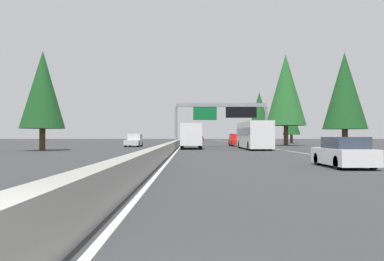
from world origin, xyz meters
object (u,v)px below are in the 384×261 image
at_px(sedan_distant_a, 201,139).
at_px(conifer_right_near, 345,91).
at_px(sign_gantry_overhead, 222,112).
at_px(oncoming_near, 134,140).
at_px(bus_mid_left, 254,134).
at_px(conifer_left_near, 43,90).
at_px(pickup_far_right, 236,140).
at_px(sedan_mid_center, 344,153).
at_px(conifer_right_far, 291,120).
at_px(box_truck_distant_b, 191,135).
at_px(conifer_right_mid, 286,90).
at_px(conifer_right_distant, 259,111).

xyz_separation_m(sedan_distant_a, conifer_right_near, (-90.55, -12.18, 5.47)).
relative_size(sign_gantry_overhead, oncoming_near, 2.26).
xyz_separation_m(bus_mid_left, sedan_distant_a, (85.53, 3.60, -1.03)).
xyz_separation_m(oncoming_near, conifer_left_near, (-15.44, 7.45, 5.45)).
relative_size(pickup_far_right, conifer_right_near, 0.55).
bearing_deg(sedan_mid_center, sedan_distant_a, 1.88).
bearing_deg(oncoming_near, pickup_far_right, 106.38).
xyz_separation_m(bus_mid_left, conifer_right_far, (38.01, -14.11, 3.28)).
bearing_deg(sedan_distant_a, conifer_right_far, -159.55).
distance_m(box_truck_distant_b, oncoming_near, 12.74).
xyz_separation_m(conifer_right_mid, conifer_left_near, (-22.12, 30.84, -2.54)).
height_order(sedan_distant_a, conifer_right_far, conifer_right_far).
height_order(box_truck_distant_b, conifer_right_distant, conifer_right_distant).
distance_m(sedan_mid_center, conifer_right_distant, 87.14).
bearing_deg(sign_gantry_overhead, conifer_right_far, -29.89).
bearing_deg(conifer_left_near, sedan_distant_a, -12.05).
xyz_separation_m(box_truck_distant_b, sedan_distant_a, (83.97, -3.58, -0.93)).
bearing_deg(bus_mid_left, conifer_right_near, -120.37).
bearing_deg(sedan_mid_center, sign_gantry_overhead, 4.79).
xyz_separation_m(conifer_right_distant, conifer_left_near, (-63.59, 33.86, -1.66)).
height_order(sign_gantry_overhead, box_truck_distant_b, sign_gantry_overhead).
xyz_separation_m(sedan_mid_center, bus_mid_left, (26.63, 0.07, 1.03)).
bearing_deg(sedan_distant_a, conifer_left_near, 167.95).
distance_m(sign_gantry_overhead, bus_mid_left, 9.45).
xyz_separation_m(sign_gantry_overhead, box_truck_distant_b, (-6.91, 4.32, -3.16)).
height_order(conifer_right_far, conifer_right_distant, conifer_right_distant).
height_order(sedan_mid_center, conifer_right_near, conifer_right_near).
distance_m(sign_gantry_overhead, conifer_right_mid, 15.12).
relative_size(bus_mid_left, conifer_left_near, 1.10).
bearing_deg(conifer_right_mid, sedan_mid_center, 169.81).
xyz_separation_m(conifer_right_near, conifer_right_mid, (23.05, 0.47, 2.74)).
bearing_deg(box_truck_distant_b, conifer_right_far, -30.30).
distance_m(sedan_distant_a, pickup_far_right, 69.80).
xyz_separation_m(sedan_mid_center, conifer_right_near, (21.61, -8.50, 5.47)).
xyz_separation_m(conifer_right_far, conifer_right_distant, (21.49, 2.99, 3.03)).
distance_m(sedan_mid_center, conifer_right_far, 66.29).
xyz_separation_m(box_truck_distant_b, pickup_far_right, (14.25, -7.05, -0.70)).
bearing_deg(conifer_right_far, sedan_distant_a, 20.45).
xyz_separation_m(pickup_far_right, conifer_left_near, (-19.90, 22.60, 5.45)).
bearing_deg(conifer_right_distant, sedan_mid_center, 172.69).
xyz_separation_m(conifer_right_near, conifer_left_near, (0.93, 31.31, 0.20)).
xyz_separation_m(sedan_distant_a, conifer_right_mid, (-67.50, -11.70, 8.22)).
xyz_separation_m(bus_mid_left, conifer_right_distant, (59.50, -11.12, 6.31)).
bearing_deg(sedan_distant_a, sedan_mid_center, -178.12).
relative_size(box_truck_distant_b, conifer_right_near, 0.84).
relative_size(conifer_right_near, conifer_right_mid, 0.69).
height_order(sedan_distant_a, conifer_right_mid, conifer_right_mid).
xyz_separation_m(bus_mid_left, conifer_left_near, (-4.09, 22.74, 4.64)).
bearing_deg(box_truck_distant_b, bus_mid_left, -102.25).
bearing_deg(oncoming_near, sedan_distant_a, 171.04).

